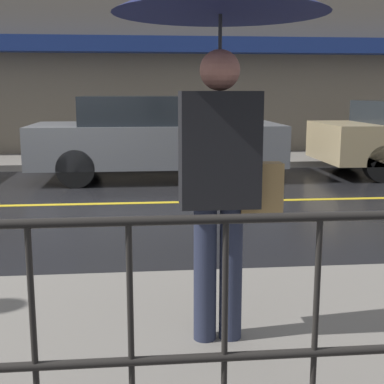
# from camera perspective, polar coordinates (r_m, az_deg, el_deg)

# --- Properties ---
(ground_plane) EXTENTS (80.00, 80.00, 0.00)m
(ground_plane) POSITION_cam_1_polar(r_m,az_deg,el_deg) (7.74, -15.08, -1.35)
(ground_plane) COLOR black
(sidewalk_far) EXTENTS (28.00, 1.99, 0.12)m
(sidewalk_far) POSITION_cam_1_polar(r_m,az_deg,el_deg) (11.93, -11.81, 3.24)
(sidewalk_far) COLOR slate
(sidewalk_far) RESTS_ON ground_plane
(lane_marking) EXTENTS (25.20, 0.12, 0.01)m
(lane_marking) POSITION_cam_1_polar(r_m,az_deg,el_deg) (7.74, -15.08, -1.32)
(lane_marking) COLOR gold
(lane_marking) RESTS_ON ground_plane
(building_storefront) EXTENTS (28.00, 0.85, 5.46)m
(building_storefront) POSITION_cam_1_polar(r_m,az_deg,el_deg) (13.00, -11.75, 15.59)
(building_storefront) COLOR #706656
(building_storefront) RESTS_ON ground_plane
(pedestrian) EXTENTS (1.16, 1.16, 2.11)m
(pedestrian) POSITION_cam_1_polar(r_m,az_deg,el_deg) (2.98, 3.11, 16.00)
(pedestrian) COLOR #23283D
(pedestrian) RESTS_ON sidewalk_near
(car_grey) EXTENTS (4.42, 1.87, 1.48)m
(car_grey) POSITION_cam_1_polar(r_m,az_deg,el_deg) (9.70, -4.00, 5.91)
(car_grey) COLOR slate
(car_grey) RESTS_ON ground_plane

